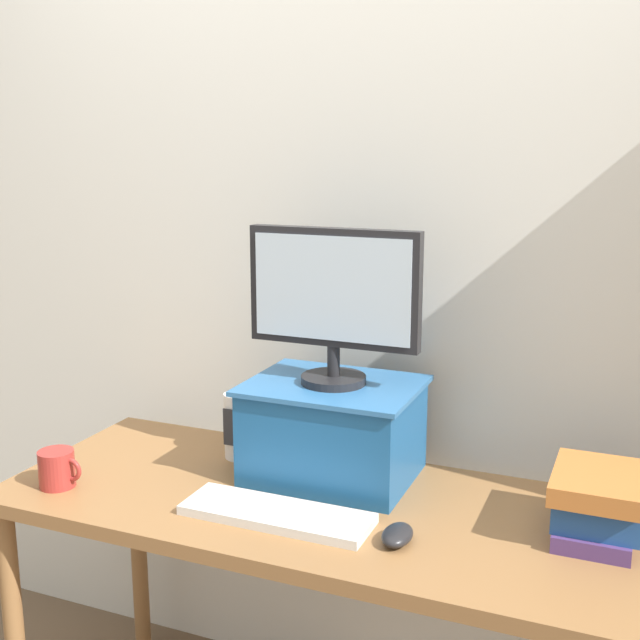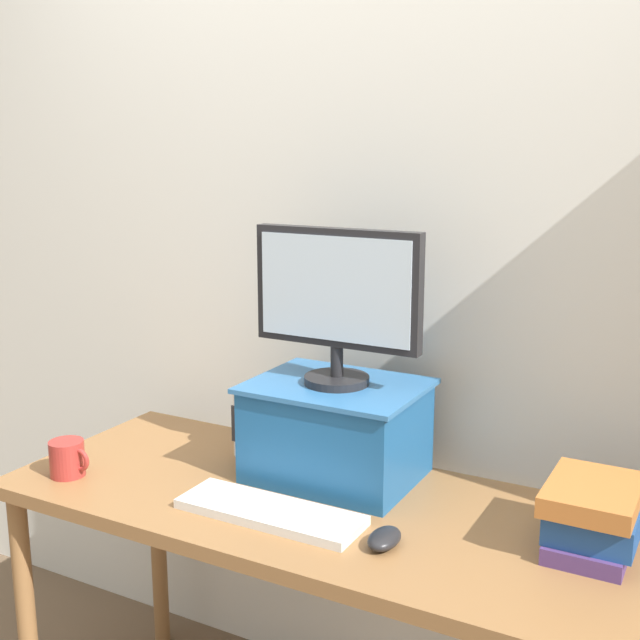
{
  "view_description": "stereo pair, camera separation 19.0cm",
  "coord_description": "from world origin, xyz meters",
  "px_view_note": "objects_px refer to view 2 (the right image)",
  "views": [
    {
      "loc": [
        0.7,
        -1.65,
        1.62
      ],
      "look_at": [
        -0.01,
        0.06,
        1.21
      ],
      "focal_mm": 45.0,
      "sensor_mm": 36.0,
      "label": 1
    },
    {
      "loc": [
        0.87,
        -1.57,
        1.62
      ],
      "look_at": [
        -0.01,
        0.06,
        1.21
      ],
      "focal_mm": 45.0,
      "sensor_mm": 36.0,
      "label": 2
    }
  ],
  "objects_px": {
    "riser_box": "(337,428)",
    "book_stack": "(594,516)",
    "computer_mouse": "(384,538)",
    "coffee_mug": "(68,458)",
    "desk_speaker": "(250,423)",
    "keyboard": "(270,511)",
    "desk": "(314,531)",
    "computer_monitor": "(337,298)"
  },
  "relations": [
    {
      "from": "computer_monitor",
      "to": "coffee_mug",
      "type": "bearing_deg",
      "value": -151.94
    },
    {
      "from": "keyboard",
      "to": "coffee_mug",
      "type": "bearing_deg",
      "value": -175.02
    },
    {
      "from": "coffee_mug",
      "to": "book_stack",
      "type": "bearing_deg",
      "value": 11.13
    },
    {
      "from": "book_stack",
      "to": "desk_speaker",
      "type": "relative_size",
      "value": 1.37
    },
    {
      "from": "riser_box",
      "to": "keyboard",
      "type": "height_order",
      "value": "riser_box"
    },
    {
      "from": "computer_mouse",
      "to": "book_stack",
      "type": "distance_m",
      "value": 0.44
    },
    {
      "from": "computer_mouse",
      "to": "coffee_mug",
      "type": "xyz_separation_m",
      "value": [
        -0.87,
        -0.05,
        0.03
      ]
    },
    {
      "from": "riser_box",
      "to": "computer_mouse",
      "type": "height_order",
      "value": "riser_box"
    },
    {
      "from": "coffee_mug",
      "to": "desk_speaker",
      "type": "bearing_deg",
      "value": 46.48
    },
    {
      "from": "desk",
      "to": "keyboard",
      "type": "bearing_deg",
      "value": -108.45
    },
    {
      "from": "desk_speaker",
      "to": "computer_mouse",
      "type": "bearing_deg",
      "value": -29.12
    },
    {
      "from": "keyboard",
      "to": "computer_mouse",
      "type": "xyz_separation_m",
      "value": [
        0.29,
        -0.0,
        0.01
      ]
    },
    {
      "from": "desk",
      "to": "riser_box",
      "type": "bearing_deg",
      "value": 95.52
    },
    {
      "from": "desk",
      "to": "keyboard",
      "type": "height_order",
      "value": "keyboard"
    },
    {
      "from": "desk_speaker",
      "to": "riser_box",
      "type": "bearing_deg",
      "value": -4.42
    },
    {
      "from": "riser_box",
      "to": "computer_mouse",
      "type": "bearing_deg",
      "value": -47.02
    },
    {
      "from": "riser_box",
      "to": "desk",
      "type": "bearing_deg",
      "value": -84.48
    },
    {
      "from": "computer_mouse",
      "to": "desk",
      "type": "bearing_deg",
      "value": 151.77
    },
    {
      "from": "computer_monitor",
      "to": "desk_speaker",
      "type": "relative_size",
      "value": 2.44
    },
    {
      "from": "desk",
      "to": "computer_monitor",
      "type": "xyz_separation_m",
      "value": [
        -0.01,
        0.15,
        0.55
      ]
    },
    {
      "from": "coffee_mug",
      "to": "desk_speaker",
      "type": "xyz_separation_m",
      "value": [
        0.33,
        0.35,
        0.04
      ]
    },
    {
      "from": "desk",
      "to": "desk_speaker",
      "type": "distance_m",
      "value": 0.38
    },
    {
      "from": "keyboard",
      "to": "desk",
      "type": "bearing_deg",
      "value": 71.55
    },
    {
      "from": "riser_box",
      "to": "book_stack",
      "type": "distance_m",
      "value": 0.66
    },
    {
      "from": "computer_mouse",
      "to": "book_stack",
      "type": "bearing_deg",
      "value": 27.13
    },
    {
      "from": "desk",
      "to": "keyboard",
      "type": "xyz_separation_m",
      "value": [
        -0.04,
        -0.13,
        0.1
      ]
    },
    {
      "from": "coffee_mug",
      "to": "desk_speaker",
      "type": "relative_size",
      "value": 0.66
    },
    {
      "from": "riser_box",
      "to": "computer_monitor",
      "type": "relative_size",
      "value": 0.98
    },
    {
      "from": "keyboard",
      "to": "desk_speaker",
      "type": "bearing_deg",
      "value": 130.07
    },
    {
      "from": "riser_box",
      "to": "desk_speaker",
      "type": "xyz_separation_m",
      "value": [
        -0.28,
        0.02,
        -0.04
      ]
    },
    {
      "from": "computer_mouse",
      "to": "desk_speaker",
      "type": "relative_size",
      "value": 0.58
    },
    {
      "from": "book_stack",
      "to": "riser_box",
      "type": "bearing_deg",
      "value": 173.07
    },
    {
      "from": "riser_box",
      "to": "coffee_mug",
      "type": "height_order",
      "value": "riser_box"
    },
    {
      "from": "book_stack",
      "to": "desk_speaker",
      "type": "bearing_deg",
      "value": 173.82
    },
    {
      "from": "desk",
      "to": "keyboard",
      "type": "relative_size",
      "value": 3.5
    },
    {
      "from": "desk",
      "to": "computer_mouse",
      "type": "relative_size",
      "value": 14.91
    },
    {
      "from": "book_stack",
      "to": "desk_speaker",
      "type": "xyz_separation_m",
      "value": [
        -0.93,
        0.1,
        0.01
      ]
    },
    {
      "from": "computer_monitor",
      "to": "coffee_mug",
      "type": "xyz_separation_m",
      "value": [
        -0.61,
        -0.33,
        -0.42
      ]
    },
    {
      "from": "keyboard",
      "to": "computer_mouse",
      "type": "bearing_deg",
      "value": -0.5
    },
    {
      "from": "book_stack",
      "to": "desk_speaker",
      "type": "distance_m",
      "value": 0.93
    },
    {
      "from": "computer_monitor",
      "to": "keyboard",
      "type": "distance_m",
      "value": 0.53
    },
    {
      "from": "computer_monitor",
      "to": "computer_mouse",
      "type": "xyz_separation_m",
      "value": [
        0.26,
        -0.28,
        -0.45
      ]
    }
  ]
}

